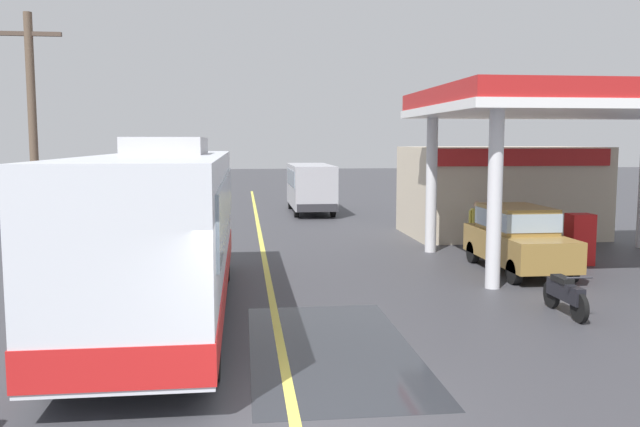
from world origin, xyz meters
name	(u,v)px	position (x,y,z in m)	size (l,w,h in m)	color
ground	(258,226)	(0.00, 20.00, 0.00)	(120.00, 120.00, 0.00)	#38383D
lane_divider_stripe	(262,244)	(0.00, 15.00, 0.00)	(0.16, 50.00, 0.01)	#D8CC4C
wet_puddle_patch	(331,348)	(0.87, 2.97, 0.00)	(2.83, 5.84, 0.01)	#26282D
coach_bus_main	(164,233)	(-2.25, 5.58, 1.72)	(2.60, 11.04, 3.69)	silver
gas_station_roadside	(522,169)	(9.16, 14.12, 2.63)	(9.10, 11.95, 5.10)	#B21E1E
car_at_pump	(518,235)	(6.91, 9.15, 1.01)	(1.70, 4.20, 1.82)	olive
minibus_opposing_lane	(310,184)	(2.78, 25.02, 1.47)	(2.04, 6.13, 2.44)	#A5A5AD
motorcycle_parked_forecourt	(565,294)	(6.00, 4.63, 0.44)	(0.55, 1.80, 0.92)	black
pedestrian_near_pump	(477,223)	(6.97, 12.49, 0.93)	(0.55, 0.22, 1.66)	#33333F
utility_pole_roadside	(33,135)	(-6.58, 11.69, 3.79)	(1.80, 0.24, 7.22)	brown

